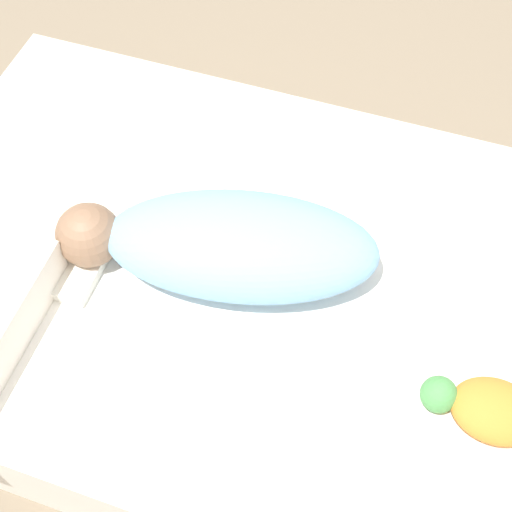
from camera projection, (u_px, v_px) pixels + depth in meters
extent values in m
plane|color=#7A6B56|center=(268.00, 336.00, 1.37)|extent=(12.00, 12.00, 0.00)
cube|color=white|center=(269.00, 309.00, 1.28)|extent=(1.35, 0.85, 0.21)
cube|color=white|center=(62.00, 247.00, 1.22)|extent=(0.17, 0.19, 0.02)
ellipsoid|color=#7FB7E5|center=(241.00, 246.00, 1.15)|extent=(0.48, 0.30, 0.13)
sphere|color=#89664C|center=(89.00, 235.00, 1.17)|extent=(0.11, 0.11, 0.11)
ellipsoid|color=orange|center=(495.00, 411.00, 1.03)|extent=(0.13, 0.10, 0.06)
sphere|color=#4C934C|center=(439.00, 394.00, 1.05)|extent=(0.06, 0.06, 0.06)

